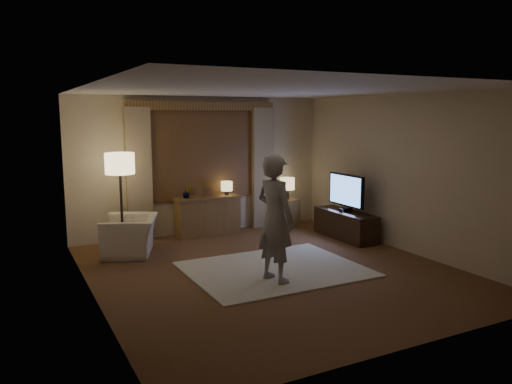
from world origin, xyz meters
TOP-DOWN VIEW (x-y plane):
  - room at (0.00, 0.50)m, footprint 5.04×5.54m
  - rug at (0.05, 0.02)m, footprint 2.50×2.00m
  - sideboard at (-0.01, 2.50)m, footprint 1.20×0.40m
  - picture_frame at (-0.01, 2.50)m, footprint 0.16×0.02m
  - plant at (-0.41, 2.50)m, footprint 0.17×0.13m
  - table_lamp_sideboard at (0.39, 2.50)m, footprint 0.22×0.22m
  - floor_lamp at (-1.69, 2.13)m, footprint 0.48×0.48m
  - armchair at (-1.63, 1.83)m, footprint 1.12×1.19m
  - side_table at (1.70, 2.45)m, footprint 0.40×0.40m
  - table_lamp_side at (1.70, 2.45)m, footprint 0.30×0.30m
  - tv_stand at (2.15, 1.10)m, footprint 0.45×1.40m
  - tv at (2.15, 1.10)m, footprint 0.23×0.95m
  - person at (-0.20, -0.43)m, footprint 0.55×0.71m

SIDE VIEW (x-z plane):
  - rug at x=0.05m, z-range 0.00..0.02m
  - tv_stand at x=2.15m, z-range 0.00..0.50m
  - side_table at x=1.70m, z-range 0.00..0.56m
  - armchair at x=-1.63m, z-range 0.00..0.62m
  - sideboard at x=-0.01m, z-range 0.00..0.70m
  - picture_frame at x=-0.01m, z-range 0.70..0.90m
  - plant at x=-0.41m, z-range 0.70..1.00m
  - table_lamp_side at x=1.70m, z-range 0.65..1.09m
  - tv at x=2.15m, z-range 0.54..1.22m
  - person at x=-0.20m, z-range 0.02..1.75m
  - table_lamp_sideboard at x=0.39m, z-range 0.75..1.05m
  - room at x=0.00m, z-range 0.01..2.65m
  - floor_lamp at x=-1.69m, z-range 0.56..2.20m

